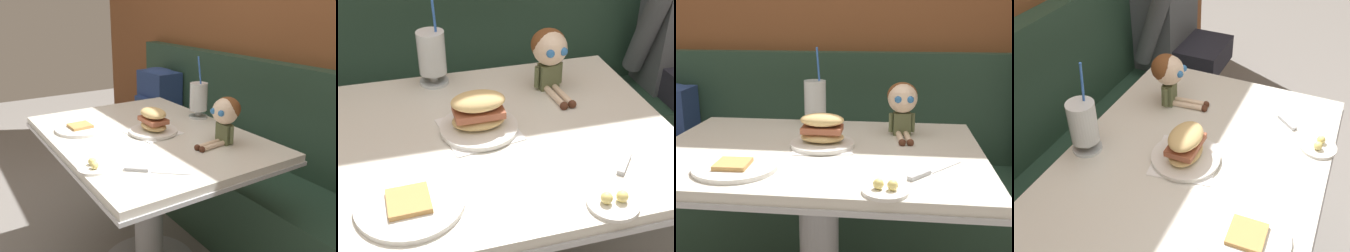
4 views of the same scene
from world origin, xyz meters
The scene contains 9 objects.
booth_bench centered at (0.00, 0.81, 0.33)m, with size 2.60×0.48×1.00m.
diner_table centered at (0.00, 0.18, 0.54)m, with size 1.11×0.81×0.74m.
toast_plate centered at (-0.20, -0.05, 0.75)m, with size 0.25×0.25×0.03m.
milkshake_glass centered at (-0.07, 0.52, 0.84)m, with size 0.10×0.10×0.32m.
sandwich_plate centered at (0.01, 0.21, 0.79)m, with size 0.23×0.23×0.12m.
butter_saucer centered at (0.24, -0.17, 0.75)m, with size 0.12×0.12×0.04m.
butter_knife centered at (0.35, -0.02, 0.74)m, with size 0.17×0.19×0.01m.
seated_doll centered at (0.28, 0.39, 0.87)m, with size 0.12×0.22×0.20m.
diner_patron centered at (1.09, 0.76, 0.74)m, with size 0.55×0.48×0.81m.
Camera 4 is at (-0.87, -0.17, 1.61)m, focal length 43.47 mm.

